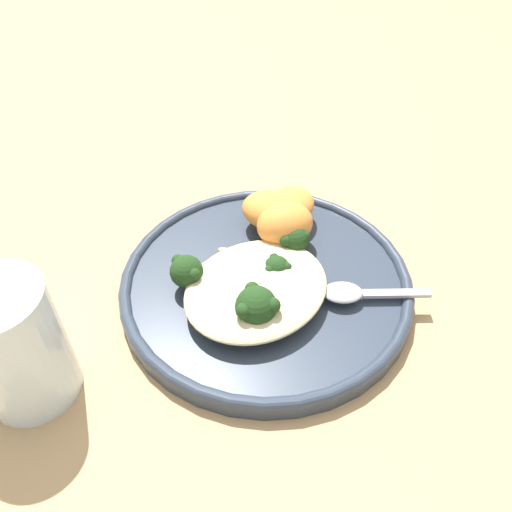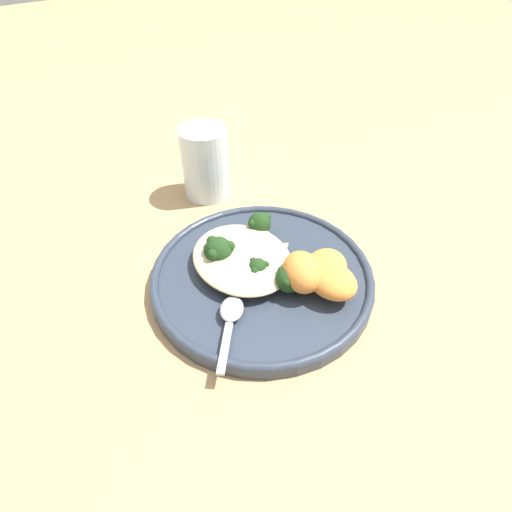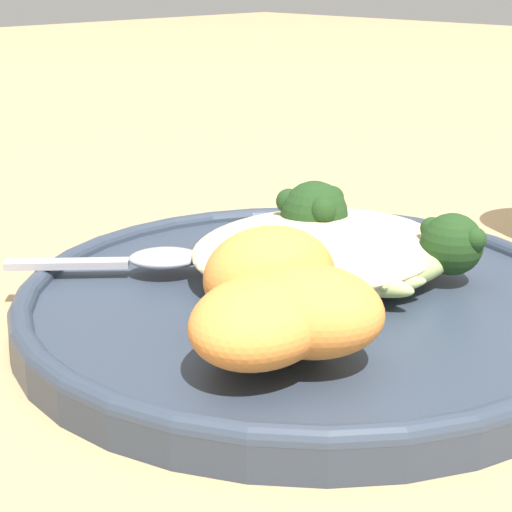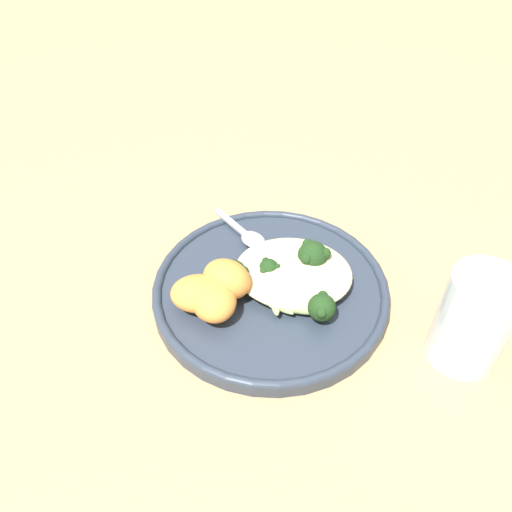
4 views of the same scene
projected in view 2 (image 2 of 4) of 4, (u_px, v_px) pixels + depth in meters
ground_plane at (258, 273)px, 0.55m from camera, size 4.00×4.00×0.00m
plate at (262, 276)px, 0.53m from camera, size 0.30×0.30×0.02m
quinoa_mound at (242, 258)px, 0.53m from camera, size 0.15×0.12×0.02m
broccoli_stalk_0 at (263, 229)px, 0.57m from camera, size 0.09×0.04×0.03m
broccoli_stalk_1 at (229, 251)px, 0.53m from camera, size 0.07×0.11×0.04m
broccoli_stalk_2 at (264, 264)px, 0.52m from camera, size 0.04×0.08×0.03m
broccoli_stalk_3 at (288, 273)px, 0.50m from camera, size 0.10×0.06×0.03m
sweet_potato_chunk_0 at (325, 268)px, 0.50m from camera, size 0.08×0.08×0.04m
sweet_potato_chunk_1 at (332, 281)px, 0.49m from camera, size 0.07×0.06×0.04m
sweet_potato_chunk_2 at (302, 272)px, 0.49m from camera, size 0.08×0.07×0.05m
spoon at (231, 316)px, 0.46m from camera, size 0.09×0.08×0.01m
water_glass at (205, 163)px, 0.66m from camera, size 0.08×0.08×0.12m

